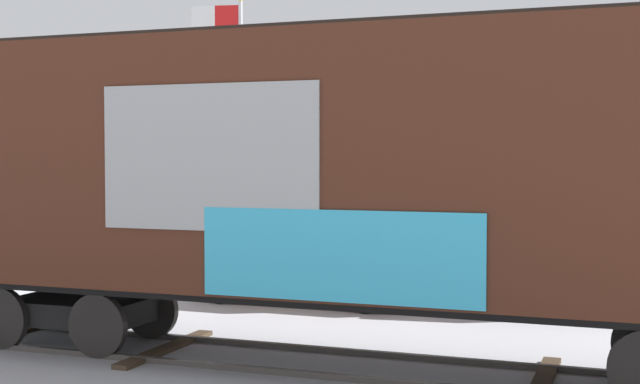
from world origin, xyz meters
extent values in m
plane|color=#B2B5BC|center=(0.00, 0.00, 0.00)|extent=(260.00, 260.00, 0.00)
cube|color=#4C4742|center=(0.45, -0.72, 0.04)|extent=(59.90, 3.64, 0.08)
cube|color=#4C4742|center=(0.53, 0.72, 0.04)|extent=(59.90, 3.64, 0.08)
cube|color=#423323|center=(2.92, -0.14, 0.04)|extent=(0.39, 2.51, 0.07)
cube|color=#423323|center=(-5.38, 0.35, 0.04)|extent=(0.39, 2.51, 0.07)
cube|color=#423323|center=(-2.49, 0.18, 0.04)|extent=(0.39, 2.51, 0.07)
cube|color=#472316|center=(0.49, 0.00, 2.78)|extent=(13.74, 3.65, 3.35)
cube|color=#2D2823|center=(0.49, 0.00, 4.57)|extent=(12.92, 1.16, 0.24)
cube|color=#999999|center=(-1.13, -1.35, 2.86)|extent=(2.99, 0.21, 1.84)
cube|color=#33A5CC|center=(0.59, -1.45, 1.69)|extent=(3.52, 0.24, 1.10)
cube|color=black|center=(0.49, 0.00, 1.01)|extent=(13.39, 2.35, 0.20)
cube|color=black|center=(-4.03, 0.27, 0.51)|extent=(2.17, 1.40, 0.36)
cylinder|color=black|center=(-4.92, -0.40, 0.46)|extent=(0.93, 0.17, 0.92)
cylinder|color=black|center=(-4.84, 1.04, 0.46)|extent=(0.93, 0.17, 0.92)
cylinder|color=black|center=(-3.23, -0.50, 0.46)|extent=(0.93, 0.17, 0.92)
cylinder|color=black|center=(-3.14, 0.94, 0.46)|extent=(0.93, 0.17, 0.92)
cylinder|color=silver|center=(-6.27, 12.48, 3.68)|extent=(0.12, 0.12, 7.36)
cube|color=red|center=(-7.03, 12.37, 6.89)|extent=(1.40, 0.24, 0.74)
cube|color=white|center=(-7.38, 12.31, 6.89)|extent=(0.70, 0.14, 0.74)
cube|color=silver|center=(0.00, 60.55, 4.17)|extent=(142.22, 35.75, 8.34)
cube|color=brown|center=(-3.16, 49.82, 10.08)|extent=(5.77, 3.82, 3.48)
cone|color=#193D23|center=(-0.24, 53.76, 10.10)|extent=(1.77, 1.77, 3.53)
cube|color=#9E8966|center=(-1.82, 5.03, 0.64)|extent=(4.48, 2.17, 0.64)
cube|color=#2D333D|center=(-2.00, 5.04, 1.30)|extent=(2.48, 1.85, 0.68)
cylinder|color=black|center=(-0.28, 5.82, 0.32)|extent=(0.65, 0.26, 0.64)
cylinder|color=black|center=(-0.40, 4.03, 0.32)|extent=(0.65, 0.26, 0.64)
cylinder|color=black|center=(-3.24, 6.02, 0.32)|extent=(0.65, 0.26, 0.64)
cylinder|color=black|center=(-3.36, 4.23, 0.32)|extent=(0.65, 0.26, 0.64)
cube|color=black|center=(2.65, 5.21, 0.64)|extent=(4.15, 2.00, 0.63)
cube|color=#2D333D|center=(2.41, 5.20, 1.31)|extent=(1.89, 1.67, 0.71)
cylinder|color=black|center=(3.96, 6.13, 0.32)|extent=(0.65, 0.27, 0.64)
cylinder|color=black|center=(4.07, 4.50, 0.32)|extent=(0.65, 0.27, 0.64)
cylinder|color=black|center=(1.22, 5.93, 0.32)|extent=(0.65, 0.27, 0.64)
cylinder|color=black|center=(1.33, 4.30, 0.32)|extent=(0.65, 0.27, 0.64)
camera|label=1|loc=(3.39, -11.41, 2.89)|focal=49.12mm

